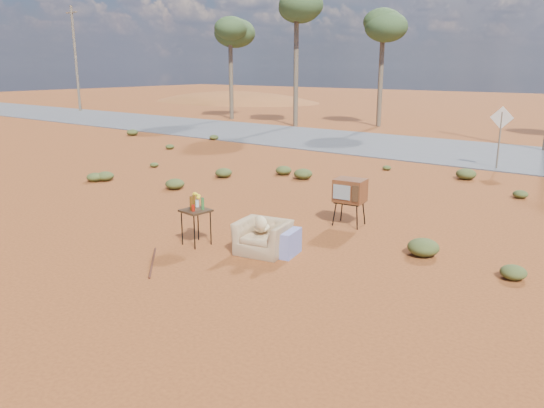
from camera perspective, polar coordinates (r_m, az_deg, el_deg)
The scene contains 13 objects.
ground at distance 10.37m, azimuth -3.06°, elevation -5.29°, with size 140.00×140.00×0.00m, color brown.
highway at distance 23.55m, azimuth 21.34°, elevation 5.07°, with size 140.00×7.00×0.04m, color #565659.
dirt_mound at distance 55.20m, azimuth -4.04°, elevation 10.94°, with size 26.00×18.00×2.00m, color #995024.
armchair at distance 10.23m, azimuth -0.52°, elevation -3.20°, with size 1.22×0.92×0.84m.
tv_unit at distance 12.05m, azimuth 8.38°, elevation 1.38°, with size 0.73×0.61×1.07m.
side_table at distance 10.76m, azimuth -8.20°, elevation -0.42°, with size 0.57×0.57×1.03m.
rusty_bar at distance 10.07m, azimuth -12.73°, elevation -6.13°, with size 0.04×0.04×1.53m, color #522415.
road_sign at distance 20.11m, azimuth 23.40°, elevation 7.67°, with size 0.78×0.06×2.19m.
eucalyptus_far_left at distance 36.73m, azimuth -4.53°, elevation 18.36°, with size 3.20×3.20×7.10m.
eucalyptus_left at distance 32.33m, azimuth 2.67°, elevation 20.64°, with size 3.20×3.20×8.10m.
eucalyptus_near_left at distance 32.77m, azimuth 11.85°, elevation 17.71°, with size 3.20×3.20×6.60m.
utility_pole_west at distance 45.72m, azimuth -20.38°, elevation 14.54°, with size 1.40×0.20×8.00m.
scrub_patch at distance 14.23m, azimuth 5.91°, elevation 0.78°, with size 17.49×8.07×0.33m.
Camera 1 is at (6.33, -7.41, 3.53)m, focal length 35.00 mm.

